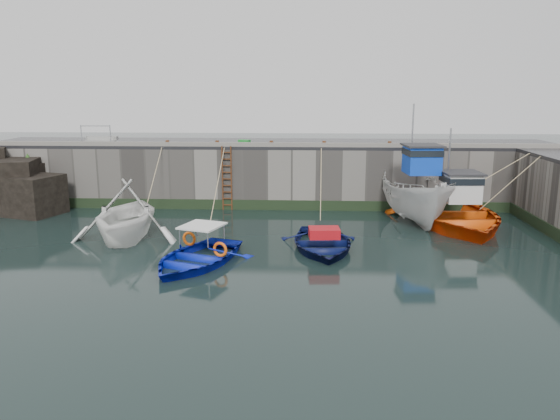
{
  "coord_description": "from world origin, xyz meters",
  "views": [
    {
      "loc": [
        1.99,
        -16.7,
        5.88
      ],
      "look_at": [
        0.92,
        4.53,
        1.2
      ],
      "focal_mm": 35.0,
      "sensor_mm": 36.0,
      "label": 1
    }
  ],
  "objects_px": {
    "bollard_a": "(167,143)",
    "bollard_c": "(271,144)",
    "boat_near_navy": "(322,248)",
    "boat_near_white": "(127,239)",
    "bollard_d": "(324,144)",
    "boat_far_orange": "(454,214)",
    "fish_crate": "(244,142)",
    "boat_far_white": "(416,197)",
    "bollard_e": "(390,144)",
    "bollard_b": "(217,143)",
    "boat_near_blue": "(196,264)",
    "ladder": "(227,178)"
  },
  "relations": [
    {
      "from": "boat_near_white",
      "to": "bollard_d",
      "type": "relative_size",
      "value": 18.43
    },
    {
      "from": "bollard_c",
      "to": "boat_near_blue",
      "type": "bearing_deg",
      "value": -102.65
    },
    {
      "from": "bollard_a",
      "to": "bollard_e",
      "type": "bearing_deg",
      "value": 0.0
    },
    {
      "from": "boat_near_white",
      "to": "bollard_a",
      "type": "distance_m",
      "value": 6.88
    },
    {
      "from": "bollard_c",
      "to": "boat_far_orange",
      "type": "bearing_deg",
      "value": -19.74
    },
    {
      "from": "ladder",
      "to": "bollard_a",
      "type": "distance_m",
      "value": 3.47
    },
    {
      "from": "bollard_a",
      "to": "bollard_c",
      "type": "xyz_separation_m",
      "value": [
        5.2,
        0.0,
        0.0
      ]
    },
    {
      "from": "boat_near_blue",
      "to": "bollard_a",
      "type": "bearing_deg",
      "value": 128.16
    },
    {
      "from": "bollard_d",
      "to": "boat_near_navy",
      "type": "bearing_deg",
      "value": -91.91
    },
    {
      "from": "boat_near_navy",
      "to": "bollard_d",
      "type": "distance_m",
      "value": 7.74
    },
    {
      "from": "bollard_d",
      "to": "bollard_e",
      "type": "xyz_separation_m",
      "value": [
        3.2,
        0.0,
        0.0
      ]
    },
    {
      "from": "boat_near_white",
      "to": "boat_near_blue",
      "type": "height_order",
      "value": "boat_near_white"
    },
    {
      "from": "boat_near_white",
      "to": "fish_crate",
      "type": "height_order",
      "value": "fish_crate"
    },
    {
      "from": "boat_near_white",
      "to": "fish_crate",
      "type": "relative_size",
      "value": 9.26
    },
    {
      "from": "bollard_b",
      "to": "bollard_d",
      "type": "height_order",
      "value": "same"
    },
    {
      "from": "boat_far_orange",
      "to": "bollard_e",
      "type": "distance_m",
      "value": 4.82
    },
    {
      "from": "boat_near_navy",
      "to": "fish_crate",
      "type": "height_order",
      "value": "fish_crate"
    },
    {
      "from": "boat_near_navy",
      "to": "fish_crate",
      "type": "relative_size",
      "value": 8.3
    },
    {
      "from": "bollard_a",
      "to": "bollard_e",
      "type": "xyz_separation_m",
      "value": [
        11.0,
        0.0,
        0.0
      ]
    },
    {
      "from": "boat_near_blue",
      "to": "bollard_c",
      "type": "height_order",
      "value": "bollard_c"
    },
    {
      "from": "boat_far_white",
      "to": "bollard_a",
      "type": "xyz_separation_m",
      "value": [
        -12.0,
        2.15,
        2.2
      ]
    },
    {
      "from": "ladder",
      "to": "boat_near_white",
      "type": "xyz_separation_m",
      "value": [
        -3.26,
        -5.69,
        -1.59
      ]
    },
    {
      "from": "bollard_a",
      "to": "bollard_c",
      "type": "bearing_deg",
      "value": 0.0
    },
    {
      "from": "boat_near_navy",
      "to": "bollard_a",
      "type": "relative_size",
      "value": 16.53
    },
    {
      "from": "bollard_c",
      "to": "boat_near_navy",
      "type": "bearing_deg",
      "value": -71.31
    },
    {
      "from": "bollard_e",
      "to": "bollard_b",
      "type": "bearing_deg",
      "value": 180.0
    },
    {
      "from": "fish_crate",
      "to": "bollard_b",
      "type": "relative_size",
      "value": 1.99
    },
    {
      "from": "boat_near_blue",
      "to": "bollard_b",
      "type": "bearing_deg",
      "value": 113.1
    },
    {
      "from": "boat_near_white",
      "to": "bollard_a",
      "type": "height_order",
      "value": "bollard_a"
    },
    {
      "from": "boat_near_white",
      "to": "bollard_d",
      "type": "xyz_separation_m",
      "value": [
        8.06,
        6.03,
        3.3
      ]
    },
    {
      "from": "bollard_a",
      "to": "boat_near_blue",
      "type": "bearing_deg",
      "value": -70.73
    },
    {
      "from": "fish_crate",
      "to": "bollard_d",
      "type": "height_order",
      "value": "bollard_d"
    },
    {
      "from": "boat_near_blue",
      "to": "bollard_b",
      "type": "height_order",
      "value": "bollard_b"
    },
    {
      "from": "boat_far_orange",
      "to": "bollard_c",
      "type": "height_order",
      "value": "boat_far_orange"
    },
    {
      "from": "boat_near_blue",
      "to": "bollard_a",
      "type": "relative_size",
      "value": 16.47
    },
    {
      "from": "boat_near_white",
      "to": "boat_far_orange",
      "type": "xyz_separation_m",
      "value": [
        13.79,
        3.04,
        0.5
      ]
    },
    {
      "from": "ladder",
      "to": "bollard_c",
      "type": "relative_size",
      "value": 11.43
    },
    {
      "from": "fish_crate",
      "to": "bollard_b",
      "type": "height_order",
      "value": "bollard_b"
    },
    {
      "from": "boat_near_blue",
      "to": "bollard_d",
      "type": "relative_size",
      "value": 16.47
    },
    {
      "from": "boat_far_white",
      "to": "bollard_c",
      "type": "distance_m",
      "value": 7.46
    },
    {
      "from": "boat_far_white",
      "to": "bollard_b",
      "type": "distance_m",
      "value": 9.98
    },
    {
      "from": "fish_crate",
      "to": "bollard_b",
      "type": "bearing_deg",
      "value": -138.08
    },
    {
      "from": "bollard_d",
      "to": "boat_near_blue",
      "type": "bearing_deg",
      "value": -117.08
    },
    {
      "from": "boat_near_blue",
      "to": "boat_near_white",
      "type": "bearing_deg",
      "value": 157.39
    },
    {
      "from": "fish_crate",
      "to": "bollard_c",
      "type": "height_order",
      "value": "bollard_c"
    },
    {
      "from": "boat_near_navy",
      "to": "fish_crate",
      "type": "xyz_separation_m",
      "value": [
        -3.78,
        7.62,
        3.29
      ]
    },
    {
      "from": "boat_near_white",
      "to": "boat_far_white",
      "type": "xyz_separation_m",
      "value": [
        12.25,
        3.88,
        1.1
      ]
    },
    {
      "from": "fish_crate",
      "to": "bollard_e",
      "type": "bearing_deg",
      "value": 11.01
    },
    {
      "from": "ladder",
      "to": "bollard_d",
      "type": "height_order",
      "value": "bollard_d"
    },
    {
      "from": "boat_near_navy",
      "to": "boat_far_orange",
      "type": "xyz_separation_m",
      "value": [
        5.97,
        4.0,
        0.5
      ]
    }
  ]
}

